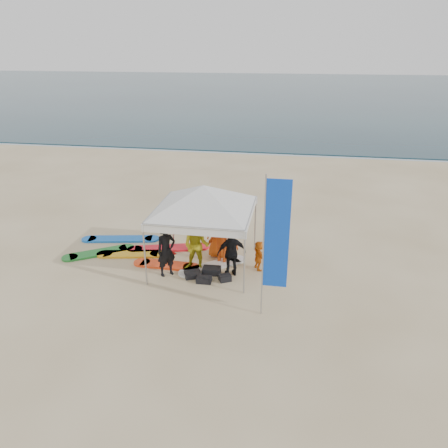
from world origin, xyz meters
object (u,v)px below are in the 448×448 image
person_black_b (232,253)px  canopy_tent (203,186)px  marker_pennant (173,254)px  surfboard_spread (148,253)px  person_orange_b (218,233)px  person_orange_a (223,239)px  feather_flag (276,237)px  person_black_a (166,251)px  person_yellow (196,246)px  person_seated (259,255)px

person_black_b → canopy_tent: 2.24m
marker_pennant → surfboard_spread: marker_pennant is taller
person_orange_b → person_orange_a: bearing=127.5°
person_orange_a → feather_flag: 3.66m
person_orange_a → person_orange_b: bearing=-45.4°
person_orange_a → canopy_tent: bearing=47.2°
surfboard_spread → person_black_a: bearing=-50.1°
person_orange_b → feather_flag: (2.07, -3.21, 1.46)m
person_yellow → canopy_tent: canopy_tent is taller
person_orange_b → canopy_tent: canopy_tent is taller
person_yellow → person_black_a: bearing=-150.4°
person_orange_a → marker_pennant: size_ratio=2.61×
canopy_tent → person_black_a: bearing=-142.6°
person_orange_b → person_yellow: bearing=73.7°
person_orange_b → surfboard_spread: person_orange_b is taller
marker_pennant → person_orange_a: bearing=22.9°
person_seated → person_orange_b: bearing=37.9°
surfboard_spread → marker_pennant: bearing=-35.3°
canopy_tent → person_yellow: bearing=-118.3°
person_black_a → person_black_b: bearing=-31.0°
person_black_b → person_orange_b: 1.40m
feather_flag → person_orange_a: bearing=123.2°
person_yellow → feather_flag: feather_flag is taller
person_black_a → person_seated: person_black_a is taller
person_orange_a → person_black_b: size_ratio=1.07×
person_black_a → person_orange_a: size_ratio=1.00×
canopy_tent → feather_flag: feather_flag is taller
person_orange_a → marker_pennant: 1.68m
feather_flag → marker_pennant: feather_flag is taller
person_black_b → person_seated: person_black_b is taller
person_orange_a → person_orange_b: size_ratio=0.98×
person_seated → feather_flag: bearing=167.3°
person_yellow → canopy_tent: (0.19, 0.35, 1.89)m
person_seated → marker_pennant: size_ratio=1.54×
person_black_b → marker_pennant: (-1.94, 0.17, -0.28)m
canopy_tent → feather_flag: size_ratio=1.07×
canopy_tent → marker_pennant: 2.48m
person_orange_b → feather_flag: size_ratio=0.43×
person_orange_a → feather_flag: feather_flag is taller
person_orange_b → surfboard_spread: (-2.43, -0.24, -0.81)m
person_seated → marker_pennant: (-2.74, -0.35, 0.01)m
person_orange_b → surfboard_spread: bearing=12.7°
person_orange_b → person_seated: person_orange_b is taller
person_black_b → person_black_a: bearing=-12.3°
feather_flag → surfboard_spread: (-4.50, 2.97, -2.27)m
person_yellow → feather_flag: (2.55, -2.11, 1.44)m
person_black_a → person_yellow: 0.96m
person_yellow → person_black_b: bearing=-4.0°
person_black_b → marker_pennant: bearing=-26.6°
feather_flag → person_yellow: bearing=140.5°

